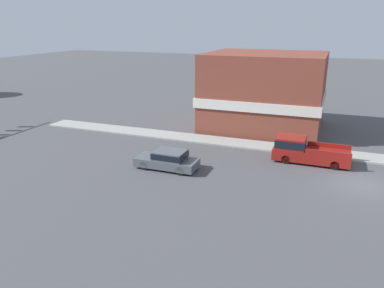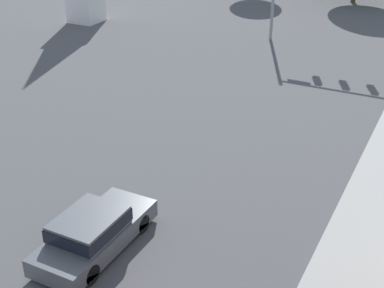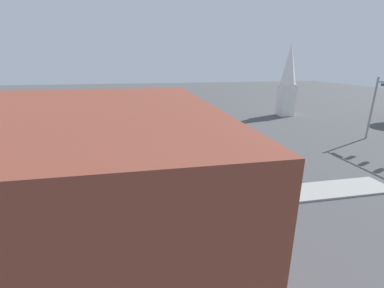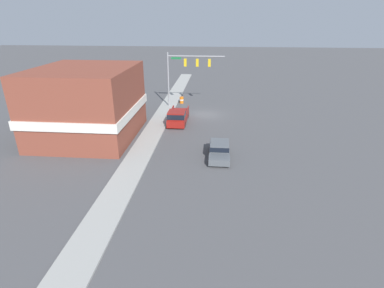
# 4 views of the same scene
# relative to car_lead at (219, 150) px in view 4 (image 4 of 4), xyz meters

# --- Properties ---
(ground_plane) EXTENTS (200.00, 200.00, 0.00)m
(ground_plane) POSITION_rel_car_lead_xyz_m (1.96, -13.30, -0.74)
(ground_plane) COLOR #4C4C4F
(sidewalk_curb) EXTENTS (2.40, 60.00, 0.14)m
(sidewalk_curb) POSITION_rel_car_lead_xyz_m (7.66, -13.30, -0.67)
(sidewalk_curb) COLOR #9E9E99
(sidewalk_curb) RESTS_ON ground
(near_signal_assembly) EXTENTS (8.05, 0.49, 7.81)m
(near_signal_assembly) POSITION_rel_car_lead_xyz_m (4.86, -16.69, 5.04)
(near_signal_assembly) COLOR gray
(near_signal_assembly) RESTS_ON ground
(car_lead) EXTENTS (1.90, 4.64, 1.42)m
(car_lead) POSITION_rel_car_lead_xyz_m (0.00, 0.00, 0.00)
(car_lead) COLOR black
(car_lead) RESTS_ON ground
(pickup_truck_parked) EXTENTS (2.15, 5.72, 1.89)m
(pickup_truck_parked) POSITION_rel_car_lead_xyz_m (5.19, -9.21, 0.19)
(pickup_truck_parked) COLOR black
(pickup_truck_parked) RESTS_ON ground
(construction_barrel) EXTENTS (0.62, 0.62, 0.99)m
(construction_barrel) POSITION_rel_car_lead_xyz_m (5.86, -18.77, -0.24)
(construction_barrel) COLOR orange
(construction_barrel) RESTS_ON ground
(corner_brick_building) EXTENTS (10.20, 11.69, 7.53)m
(corner_brick_building) POSITION_rel_car_lead_xyz_m (14.31, -4.28, 2.94)
(corner_brick_building) COLOR brown
(corner_brick_building) RESTS_ON ground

